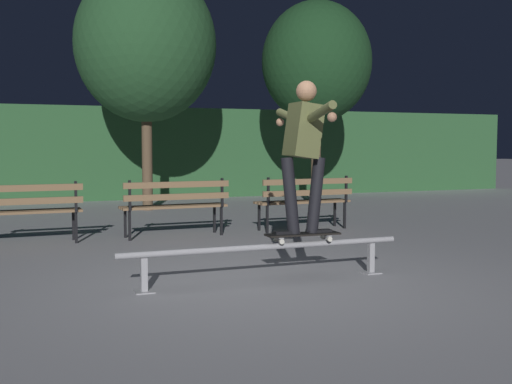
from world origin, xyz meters
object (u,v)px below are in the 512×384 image
Objects in this scene: park_bench_left_center at (175,202)px; tree_far_right at (317,63)px; grind_rail at (265,252)px; skateboard at (303,235)px; skateboarder at (304,143)px; park_bench_leftmost at (22,207)px; park_bench_right_center at (305,197)px; tree_behind_benches at (146,45)px.

tree_far_right is (4.14, 3.58, 2.70)m from park_bench_left_center.
grind_rail is 3.80× the size of skateboard.
tree_far_right is (3.62, 6.91, 1.84)m from skateboarder.
skateboarder reaches higher than park_bench_leftmost.
skateboard is 3.37m from park_bench_left_center.
skateboarder is 8.01m from tree_far_right.
park_bench_right_center is (2.04, 3.33, 0.23)m from grind_rail.
skateboard reaches higher than grind_rail.
skateboarder is 0.97× the size of park_bench_right_center.
tree_far_right reaches higher than park_bench_right_center.
skateboard is (0.41, 0.00, 0.16)m from grind_rail.
park_bench_leftmost is (-2.68, 3.33, -0.86)m from skateboarder.
park_bench_left_center is 0.32× the size of tree_behind_benches.
grind_rail is at bearing -180.00° from skateboard.
skateboarder is 0.97× the size of park_bench_leftmost.
park_bench_left_center is at bearing 99.00° from skateboarder.
park_bench_left_center is (-0.11, 3.33, 0.23)m from grind_rail.
tree_behind_benches is 1.11× the size of tree_far_right.
tree_behind_benches is (-0.13, 7.40, 3.02)m from skateboard.
grind_rail is 8.52m from tree_far_right.
park_bench_leftmost is 5.63m from tree_behind_benches.
park_bench_leftmost is at bearing -150.36° from tree_far_right.
grind_rail is at bearing -121.45° from park_bench_right_center.
park_bench_right_center is 0.35× the size of tree_far_right.
grind_rail is 4.03m from park_bench_leftmost.
tree_behind_benches is at bearing 84.47° from park_bench_left_center.
park_bench_left_center is at bearing 98.95° from skateboard.
park_bench_leftmost reaches higher than skateboard.
skateboard is 0.17× the size of tree_far_right.
tree_far_right is (1.99, 3.58, 2.70)m from park_bench_right_center.
park_bench_leftmost and park_bench_right_center have the same top height.
park_bench_left_center is at bearing -139.17° from tree_far_right.
park_bench_left_center is 6.10m from tree_far_right.
tree_behind_benches is (0.28, 7.40, 3.18)m from grind_rail.
park_bench_leftmost is 1.00× the size of park_bench_left_center.
park_bench_leftmost is 0.35× the size of tree_far_right.
park_bench_right_center is (1.62, 3.33, 0.08)m from skateboard.
grind_rail is at bearing -88.10° from park_bench_left_center.
park_bench_right_center is (2.15, 0.00, 0.00)m from park_bench_left_center.
park_bench_right_center is 5.32m from tree_behind_benches.
tree_far_right reaches higher than park_bench_left_center.
park_bench_leftmost is 1.00× the size of park_bench_right_center.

